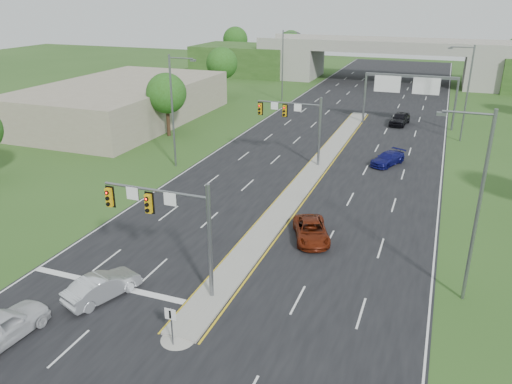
{
  "coord_description": "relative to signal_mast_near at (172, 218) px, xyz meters",
  "views": [
    {
      "loc": [
        10.96,
        -21.93,
        16.31
      ],
      "look_at": [
        -0.76,
        9.22,
        3.0
      ],
      "focal_mm": 35.0,
      "sensor_mm": 36.0,
      "label": 1
    }
  ],
  "objects": [
    {
      "name": "overpass",
      "position": [
        2.26,
        80.07,
        -1.17
      ],
      "size": [
        80.0,
        14.0,
        8.1
      ],
      "color": "gray",
      "rests_on": "ground"
    },
    {
      "name": "lane_markings",
      "position": [
        1.66,
        28.99,
        -4.7
      ],
      "size": [
        23.72,
        160.0,
        0.01
      ],
      "color": "gold",
      "rests_on": "road"
    },
    {
      "name": "car_silver",
      "position": [
        -3.57,
        -2.13,
        -3.97
      ],
      "size": [
        2.97,
        4.75,
        1.48
      ],
      "primitive_type": "imported",
      "rotation": [
        0.0,
        0.0,
        2.8
      ],
      "color": "#B9BCC2",
      "rests_on": "road"
    },
    {
      "name": "tree_back_a",
      "position": [
        -35.74,
        94.07,
        1.11
      ],
      "size": [
        6.0,
        6.0,
        8.85
      ],
      "color": "#382316",
      "rests_on": "ground"
    },
    {
      "name": "car_white",
      "position": [
        -5.91,
        -7.13,
        -3.85
      ],
      "size": [
        2.44,
        5.2,
        1.72
      ],
      "primitive_type": "imported",
      "rotation": [
        0.0,
        0.0,
        3.06
      ],
      "color": "silver",
      "rests_on": "road"
    },
    {
      "name": "lightpole_r_far",
      "position": [
        15.56,
        40.07,
        1.38
      ],
      "size": [
        2.85,
        0.25,
        11.0
      ],
      "color": "slate",
      "rests_on": "ground"
    },
    {
      "name": "car_far_a",
      "position": [
        5.72,
        9.18,
        -4.03
      ],
      "size": [
        3.87,
        5.33,
        1.35
      ],
      "primitive_type": "imported",
      "rotation": [
        0.0,
        0.0,
        0.38
      ],
      "color": "#591908",
      "rests_on": "road"
    },
    {
      "name": "car_far_c",
      "position": [
        8.22,
        45.6,
        -3.87
      ],
      "size": [
        2.64,
        5.11,
        1.66
      ],
      "primitive_type": "imported",
      "rotation": [
        0.0,
        0.0,
        -0.14
      ],
      "color": "black",
      "rests_on": "road"
    },
    {
      "name": "tree_back_b",
      "position": [
        -21.74,
        94.07,
        0.78
      ],
      "size": [
        5.6,
        5.6,
        8.32
      ],
      "color": "#382316",
      "rests_on": "ground"
    },
    {
      "name": "ground",
      "position": [
        2.26,
        0.07,
        -4.73
      ],
      "size": [
        240.0,
        240.0,
        0.0
      ],
      "primitive_type": "plane",
      "color": "#2A4D1B",
      "rests_on": "ground"
    },
    {
      "name": "tree_l_mid",
      "position": [
        -21.74,
        55.07,
        0.78
      ],
      "size": [
        5.2,
        5.2,
        8.12
      ],
      "color": "#382316",
      "rests_on": "ground"
    },
    {
      "name": "median",
      "position": [
        2.26,
        23.07,
        -4.63
      ],
      "size": [
        2.0,
        54.0,
        0.16
      ],
      "primitive_type": "cube",
      "color": "gray",
      "rests_on": "road"
    },
    {
      "name": "median_nose",
      "position": [
        2.26,
        -3.93,
        -4.63
      ],
      "size": [
        2.0,
        2.0,
        0.16
      ],
      "primitive_type": "cone",
      "color": "gray",
      "rests_on": "road"
    },
    {
      "name": "lightpole_l_mid",
      "position": [
        -11.03,
        20.07,
        1.38
      ],
      "size": [
        2.85,
        0.25,
        11.0
      ],
      "color": "slate",
      "rests_on": "ground"
    },
    {
      "name": "keep_right_sign",
      "position": [
        2.26,
        -4.45,
        -3.21
      ],
      "size": [
        0.6,
        0.13,
        2.2
      ],
      "color": "slate",
      "rests_on": "ground"
    },
    {
      "name": "road",
      "position": [
        2.26,
        35.07,
        -4.72
      ],
      "size": [
        24.0,
        160.0,
        0.02
      ],
      "primitive_type": "cube",
      "color": "black",
      "rests_on": "ground"
    },
    {
      "name": "lightpole_r_near",
      "position": [
        15.56,
        5.07,
        1.38
      ],
      "size": [
        2.85,
        0.25,
        11.0
      ],
      "color": "slate",
      "rests_on": "ground"
    },
    {
      "name": "commercial_building",
      "position": [
        -27.74,
        35.07,
        -2.23
      ],
      "size": [
        18.0,
        30.0,
        5.0
      ],
      "primitive_type": "cube",
      "color": "gray",
      "rests_on": "ground"
    },
    {
      "name": "tree_l_near",
      "position": [
        -17.74,
        30.07,
        0.45
      ],
      "size": [
        4.8,
        4.8,
        7.6
      ],
      "color": "#382316",
      "rests_on": "ground"
    },
    {
      "name": "signal_mast_far",
      "position": [
        0.0,
        25.0,
        0.0
      ],
      "size": [
        6.62,
        0.6,
        7.0
      ],
      "color": "slate",
      "rests_on": "ground"
    },
    {
      "name": "sign_gantry",
      "position": [
        8.95,
        44.99,
        0.51
      ],
      "size": [
        11.58,
        0.44,
        6.67
      ],
      "color": "slate",
      "rests_on": "ground"
    },
    {
      "name": "signal_mast_near",
      "position": [
        0.0,
        0.0,
        0.0
      ],
      "size": [
        6.62,
        0.6,
        7.0
      ],
      "color": "slate",
      "rests_on": "ground"
    },
    {
      "name": "car_far_b",
      "position": [
        8.76,
        28.03,
        -4.05
      ],
      "size": [
        3.53,
        4.85,
        1.3
      ],
      "primitive_type": "imported",
      "rotation": [
        0.0,
        0.0,
        -0.43
      ],
      "color": "#0E0F55",
      "rests_on": "road"
    },
    {
      "name": "lightpole_l_far",
      "position": [
        -11.03,
        55.07,
        1.38
      ],
      "size": [
        2.85,
        0.25,
        11.0
      ],
      "color": "slate",
      "rests_on": "ground"
    }
  ]
}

